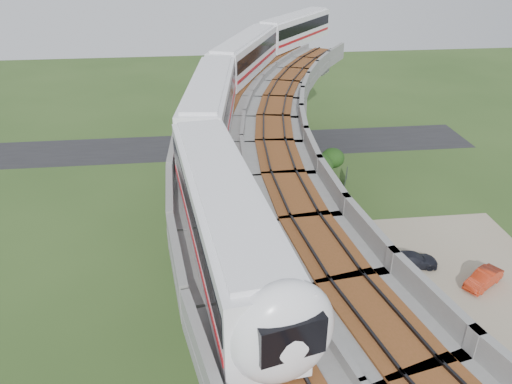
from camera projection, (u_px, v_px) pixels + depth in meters
ground at (248, 314)px, 33.56m from camera, size 160.00×160.00×0.00m
dirt_lot at (460, 318)px, 33.22m from camera, size 18.00×26.00×0.04m
asphalt_road at (223, 146)px, 59.96m from camera, size 60.00×8.00×0.03m
viaduct at (311, 192)px, 29.76m from camera, size 19.58×73.98×11.40m
metro_train at (254, 78)px, 40.44m from camera, size 19.13×59.55×3.64m
fence at (389, 295)px, 34.21m from camera, size 3.87×38.73×1.50m
tree_0 at (333, 158)px, 52.27m from camera, size 2.44×2.44×2.85m
tree_1 at (317, 166)px, 48.20m from camera, size 3.13×3.13×4.05m
tree_2 at (319, 201)px, 43.56m from camera, size 2.61×2.61×3.07m
tree_3 at (329, 224)px, 40.22m from camera, size 2.72×2.72×3.11m
tree_4 at (331, 274)px, 34.48m from camera, size 3.09×3.09×3.17m
tree_5 at (358, 321)px, 30.05m from camera, size 2.65×2.65×3.16m
car_red at (483, 279)px, 36.01m from camera, size 3.67×2.95×1.17m
car_dark at (412, 260)px, 38.14m from camera, size 4.05×2.06×1.12m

